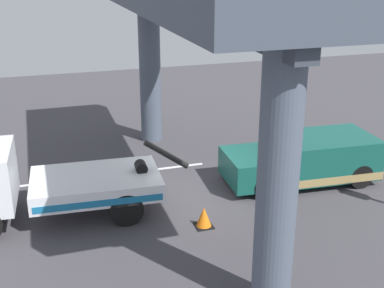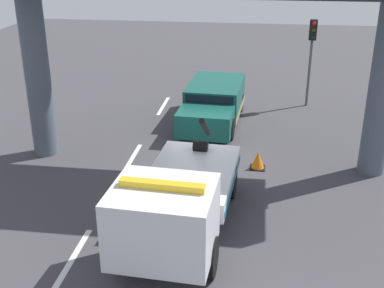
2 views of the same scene
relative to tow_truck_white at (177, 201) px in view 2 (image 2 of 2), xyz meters
name	(u,v)px [view 2 (image 2 of 2)]	position (x,y,z in m)	size (l,w,h in m)	color
ground_plane	(201,164)	(-4.91, 0.05, -1.25)	(60.00, 40.00, 0.10)	#423F44
lane_stripe_west	(163,106)	(-10.91, -2.47, -1.20)	(2.60, 0.16, 0.01)	silver
lane_stripe_mid	(132,159)	(-4.91, -2.47, -1.20)	(2.60, 0.16, 0.01)	silver
lane_stripe_east	(73,258)	(1.09, -2.47, -1.20)	(2.60, 0.16, 0.01)	silver
tow_truck_white	(177,201)	(0.00, 0.00, 0.00)	(7.31, 2.74, 2.46)	white
towed_van_green	(213,104)	(-9.16, 0.05, -0.42)	(5.32, 2.48, 1.58)	#145147
traffic_light_near	(312,44)	(-11.89, 4.18, 1.70)	(0.39, 0.32, 3.97)	#515456
traffic_cone_orange	(258,160)	(-4.74, 2.01, -0.91)	(0.51, 0.51, 0.61)	orange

